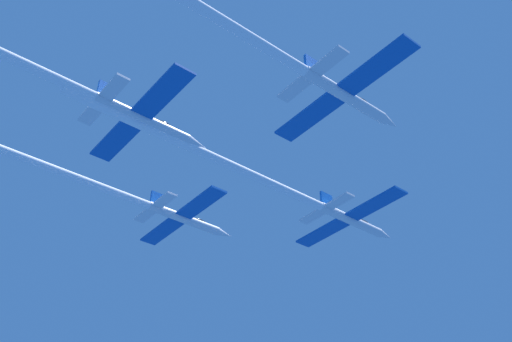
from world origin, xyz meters
The scene contains 4 objects.
jet_lead centered at (0.43, -10.03, -0.50)m, with size 15.40×41.29×2.55m.
jet_left_wing centered at (-12.89, -22.02, 0.69)m, with size 15.40×36.90×2.55m.
jet_right_wing centered at (13.95, -22.21, 0.37)m, with size 15.40×35.24×2.55m.
jet_slot centered at (0.75, -34.96, -0.08)m, with size 15.40×36.36×2.55m.
Camera 1 is at (38.50, -43.80, -34.16)m, focal length 41.14 mm.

